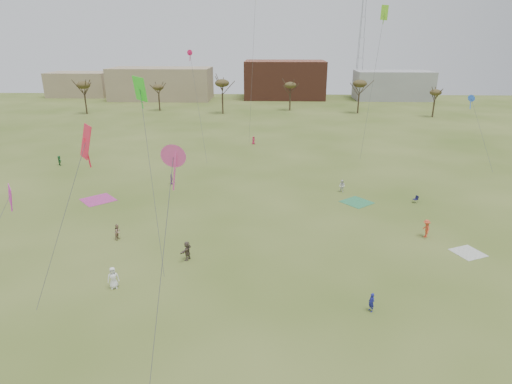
{
  "coord_description": "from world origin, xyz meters",
  "views": [
    {
      "loc": [
        1.55,
        -25.25,
        19.05
      ],
      "look_at": [
        0.0,
        12.0,
        5.5
      ],
      "focal_mm": 29.86,
      "sensor_mm": 36.0,
      "label": 1
    }
  ],
  "objects_px": {
    "flyer_near_left": "(113,278)",
    "radio_tower": "(361,37)",
    "camp_chair_right": "(415,201)",
    "flyer_near_right": "(372,302)"
  },
  "relations": [
    {
      "from": "camp_chair_right",
      "to": "radio_tower",
      "type": "height_order",
      "value": "radio_tower"
    },
    {
      "from": "flyer_near_left",
      "to": "camp_chair_right",
      "type": "height_order",
      "value": "flyer_near_left"
    },
    {
      "from": "flyer_near_right",
      "to": "camp_chair_right",
      "type": "xyz_separation_m",
      "value": [
        10.12,
        22.46,
        -0.49
      ]
    },
    {
      "from": "flyer_near_left",
      "to": "radio_tower",
      "type": "distance_m",
      "value": 129.15
    },
    {
      "from": "flyer_near_left",
      "to": "camp_chair_right",
      "type": "relative_size",
      "value": 2.13
    },
    {
      "from": "flyer_near_right",
      "to": "camp_chair_right",
      "type": "relative_size",
      "value": 1.71
    },
    {
      "from": "flyer_near_right",
      "to": "radio_tower",
      "type": "distance_m",
      "value": 126.47
    },
    {
      "from": "camp_chair_right",
      "to": "flyer_near_left",
      "type": "bearing_deg",
      "value": -80.12
    },
    {
      "from": "flyer_near_left",
      "to": "camp_chair_right",
      "type": "bearing_deg",
      "value": 13.26
    },
    {
      "from": "camp_chair_right",
      "to": "radio_tower",
      "type": "distance_m",
      "value": 103.22
    }
  ]
}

